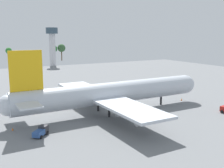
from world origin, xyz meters
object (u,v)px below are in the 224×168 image
baggage_tug (41,131)px  control_tower (52,42)px  cargo_airplane (111,93)px  safety_cone_tail (13,129)px  safety_cone_nose (182,99)px

baggage_tug → control_tower: control_tower is taller
cargo_airplane → safety_cone_tail: cargo_airplane is taller
baggage_tug → safety_cone_tail: size_ratio=7.23×
baggage_tug → safety_cone_nose: bearing=10.5°
baggage_tug → control_tower: 154.35m
cargo_airplane → safety_cone_tail: bearing=-176.6°
cargo_airplane → safety_cone_nose: bearing=2.0°
cargo_airplane → baggage_tug: size_ratio=13.91×
cargo_airplane → control_tower: bearing=80.0°
cargo_airplane → safety_cone_nose: cargo_airplane is taller
baggage_tug → safety_cone_nose: size_ratio=5.97×
safety_cone_tail → baggage_tug: bearing=-54.4°
baggage_tug → safety_cone_nose: (55.57, 10.31, -0.71)m
cargo_airplane → control_tower: (24.12, 136.08, 12.03)m
cargo_airplane → control_tower: size_ratio=2.31×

